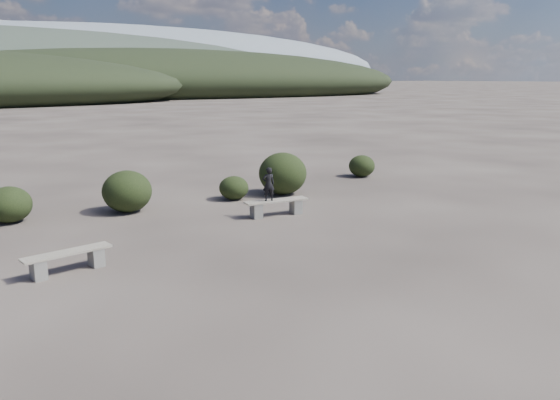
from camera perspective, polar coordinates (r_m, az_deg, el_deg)
ground at (r=10.17m, az=6.19°, el=-10.31°), size 1200.00×1200.00×0.00m
bench_left at (r=12.19m, az=-21.29°, el=-5.83°), size 1.84×0.74×0.45m
bench_right at (r=15.96m, az=-0.38°, el=-0.64°), size 1.94×0.56×0.48m
seated_person at (r=15.72m, az=-1.21°, el=1.68°), size 0.40×0.30×0.98m
shrub_a at (r=16.96m, az=-26.49°, el=-0.44°), size 1.24×1.24×1.01m
shrub_b at (r=17.00m, az=-15.69°, el=0.88°), size 1.47×1.47×1.26m
shrub_c at (r=18.16m, az=-4.85°, el=1.27°), size 0.98×0.98×0.78m
shrub_d at (r=18.88m, az=0.28°, el=2.79°), size 1.66×1.66×1.45m
shrub_e at (r=22.57m, az=8.54°, el=3.54°), size 1.06×1.06×0.89m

